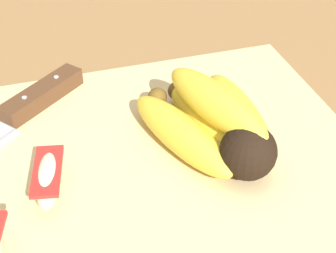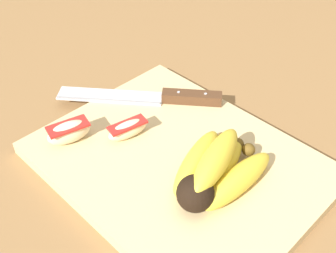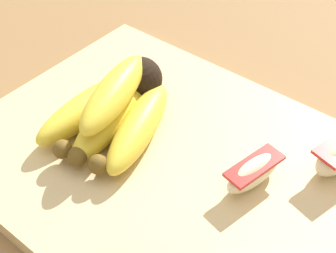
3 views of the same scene
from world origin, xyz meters
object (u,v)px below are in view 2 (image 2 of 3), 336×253
(chefs_knife, at_px, (163,97))
(apple_wedge_middle, at_px, (69,132))
(apple_wedge_near, at_px, (128,129))
(banana_bunch, at_px, (214,171))

(chefs_knife, height_order, apple_wedge_middle, apple_wedge_middle)
(apple_wedge_near, xyz_separation_m, apple_wedge_middle, (-0.05, -0.07, 0.00))
(banana_bunch, relative_size, apple_wedge_middle, 2.19)
(chefs_knife, relative_size, apple_wedge_middle, 3.31)
(chefs_knife, xyz_separation_m, apple_wedge_middle, (-0.03, -0.17, 0.01))
(apple_wedge_near, bearing_deg, banana_bunch, 7.26)
(banana_bunch, distance_m, chefs_knife, 0.20)
(banana_bunch, relative_size, chefs_knife, 0.66)
(banana_bunch, relative_size, apple_wedge_near, 2.28)
(apple_wedge_near, height_order, apple_wedge_middle, apple_wedge_middle)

